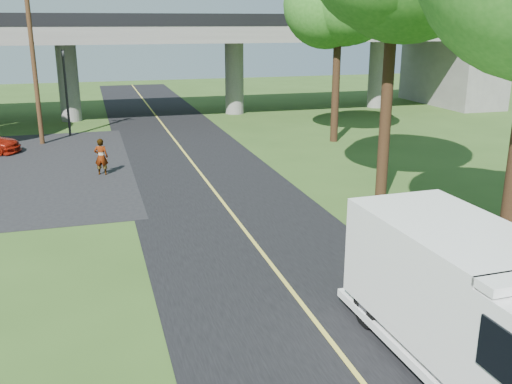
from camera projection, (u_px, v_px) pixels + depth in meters
name	position (u px, v px, depth m)	size (l,w,h in m)	color
ground	(325.00, 334.00, 12.90)	(120.00, 120.00, 0.00)	#2F4D1B
road	(224.00, 204.00, 22.10)	(7.00, 90.00, 0.02)	black
lane_line	(224.00, 203.00, 22.09)	(0.12, 90.00, 0.01)	gold
overpass	(153.00, 54.00, 41.02)	(54.00, 10.00, 7.30)	slate
traffic_signal	(65.00, 84.00, 34.29)	(0.18, 0.22, 5.20)	black
utility_pole	(34.00, 63.00, 31.64)	(1.60, 0.26, 9.00)	#472D19
step_van	(473.00, 301.00, 11.14)	(2.68, 6.87, 2.86)	white
pedestrian	(101.00, 157.00, 26.08)	(0.62, 0.41, 1.70)	gray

